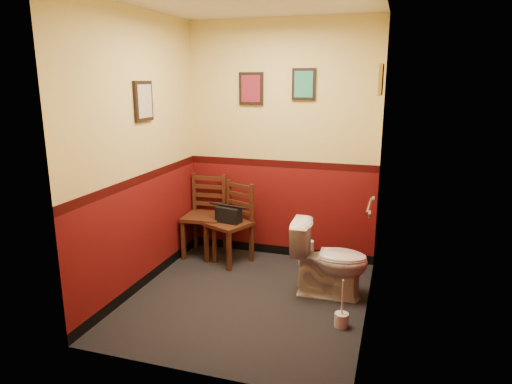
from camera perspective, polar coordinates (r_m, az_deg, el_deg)
floor at (r=4.51m, az=-0.98°, el=-13.18°), size 2.20×2.40×0.00m
wall_back at (r=5.21m, az=3.15°, el=6.15°), size 2.20×0.00×2.70m
wall_front at (r=2.99m, az=-8.38°, el=0.11°), size 2.20×0.00×2.70m
wall_left at (r=4.54m, az=-14.38°, el=4.57°), size 0.00×2.40×2.70m
wall_right at (r=3.87m, az=14.59°, el=2.99°), size 0.00×2.40×2.70m
grab_bar at (r=4.21m, az=14.03°, el=-1.72°), size 0.05×0.56×0.06m
framed_print_back_a at (r=5.24m, az=-0.61°, el=12.80°), size 0.28×0.04×0.36m
framed_print_back_b at (r=5.09m, az=6.00°, el=13.25°), size 0.26×0.04×0.34m
framed_print_left at (r=4.56m, az=-13.88°, el=10.97°), size 0.04×0.30×0.38m
framed_print_right at (r=4.41m, az=15.34°, el=13.39°), size 0.04×0.34×0.28m
toilet at (r=4.49m, az=9.16°, el=-8.36°), size 0.76×0.44×0.73m
toilet_brush at (r=4.10m, az=10.63°, el=-15.32°), size 0.12×0.12×0.43m
chair_left at (r=5.45m, az=-6.35°, el=-2.96°), size 0.47×0.47×0.96m
chair_right at (r=5.22m, az=-3.10°, el=-3.88°), size 0.56×0.56×0.91m
handbag at (r=5.16m, az=-3.44°, el=-2.83°), size 0.30×0.19×0.21m
tp_stack at (r=5.22m, az=6.63°, el=-7.84°), size 0.23×0.14×0.30m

